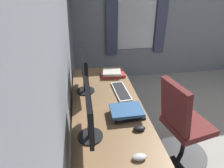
# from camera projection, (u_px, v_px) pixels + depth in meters

# --- Properties ---
(wall_back) EXTENTS (4.94, 0.10, 2.60)m
(wall_back) POSITION_uv_depth(u_px,v_px,m) (56.00, 55.00, 1.58)
(wall_back) COLOR #8C939E
(wall_back) RESTS_ON ground
(wall_right) EXTENTS (0.10, 5.05, 2.60)m
(wall_right) POSITION_uv_depth(u_px,v_px,m) (188.00, 10.00, 3.83)
(wall_right) COLOR #8C939E
(wall_right) RESTS_ON ground
(window_panel) EXTENTS (0.02, 0.71, 1.39)m
(window_panel) POSITION_uv_depth(u_px,v_px,m) (137.00, 12.00, 3.64)
(window_panel) COLOR white
(curtain_near) EXTENTS (0.05, 0.20, 1.55)m
(curtain_near) POSITION_uv_depth(u_px,v_px,m) (162.00, 11.00, 3.68)
(curtain_near) COLOR #4C5170
(curtain_far) EXTENTS (0.05, 0.20, 1.55)m
(curtain_far) POSITION_uv_depth(u_px,v_px,m) (112.00, 12.00, 3.54)
(curtain_far) COLOR #4C5170
(desk) EXTENTS (1.84, 0.68, 0.73)m
(desk) POSITION_uv_depth(u_px,v_px,m) (107.00, 110.00, 2.03)
(desk) COLOR #936D47
(desk) RESTS_ON ground
(drawer_pedestal) EXTENTS (0.40, 0.51, 0.69)m
(drawer_pedestal) POSITION_uv_depth(u_px,v_px,m) (104.00, 127.00, 2.26)
(drawer_pedestal) COLOR #936D47
(drawer_pedestal) RESTS_ON ground
(monitor_primary) EXTENTS (0.54, 0.20, 0.45)m
(monitor_primary) POSITION_uv_depth(u_px,v_px,m) (84.00, 70.00, 2.09)
(monitor_primary) COLOR black
(monitor_primary) RESTS_ON desk
(monitor_secondary) EXTENTS (0.52, 0.20, 0.41)m
(monitor_secondary) POSITION_uv_depth(u_px,v_px,m) (89.00, 112.00, 1.47)
(monitor_secondary) COLOR black
(monitor_secondary) RESTS_ON desk
(keyboard_main) EXTENTS (0.43, 0.17, 0.02)m
(keyboard_main) POSITION_uv_depth(u_px,v_px,m) (121.00, 91.00, 2.20)
(keyboard_main) COLOR silver
(keyboard_main) RESTS_ON desk
(mouse_main) EXTENTS (0.06, 0.10, 0.03)m
(mouse_main) POSITION_uv_depth(u_px,v_px,m) (139.00, 157.00, 1.38)
(mouse_main) COLOR silver
(mouse_main) RESTS_ON desk
(mouse_spare) EXTENTS (0.06, 0.10, 0.03)m
(mouse_spare) POSITION_uv_depth(u_px,v_px,m) (139.00, 128.00, 1.64)
(mouse_spare) COLOR black
(mouse_spare) RESTS_ON desk
(book_stack_near) EXTENTS (0.26, 0.30, 0.07)m
(book_stack_near) POSITION_uv_depth(u_px,v_px,m) (127.00, 111.00, 1.81)
(book_stack_near) COLOR black
(book_stack_near) RESTS_ON desk
(book_stack_far) EXTENTS (0.23, 0.30, 0.06)m
(book_stack_far) POSITION_uv_depth(u_px,v_px,m) (112.00, 74.00, 2.55)
(book_stack_far) COLOR #B2383D
(book_stack_far) RESTS_ON desk
(office_chair) EXTENTS (0.56, 0.59, 0.97)m
(office_chair) POSITION_uv_depth(u_px,v_px,m) (182.00, 127.00, 2.10)
(office_chair) COLOR maroon
(office_chair) RESTS_ON ground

